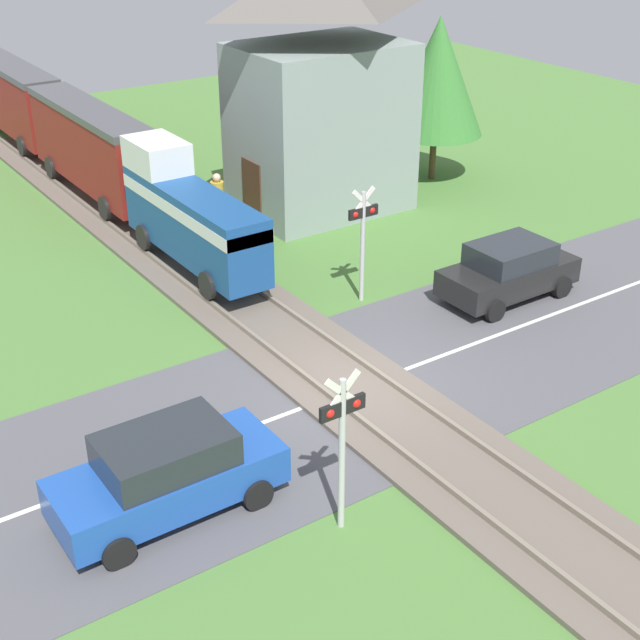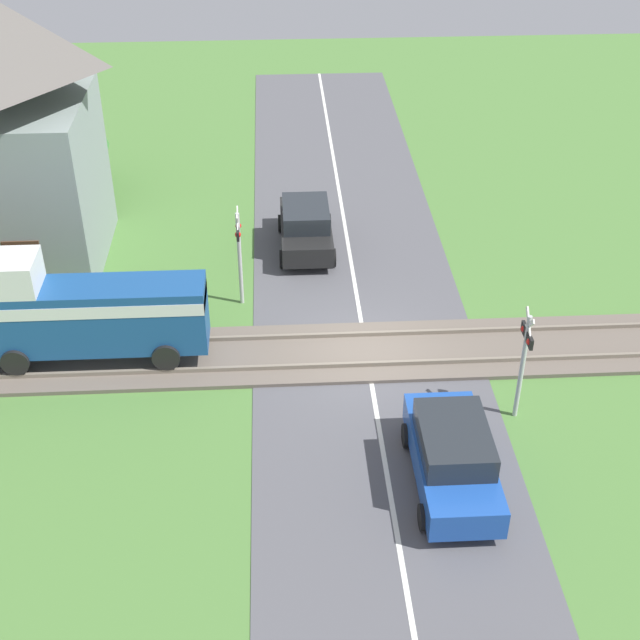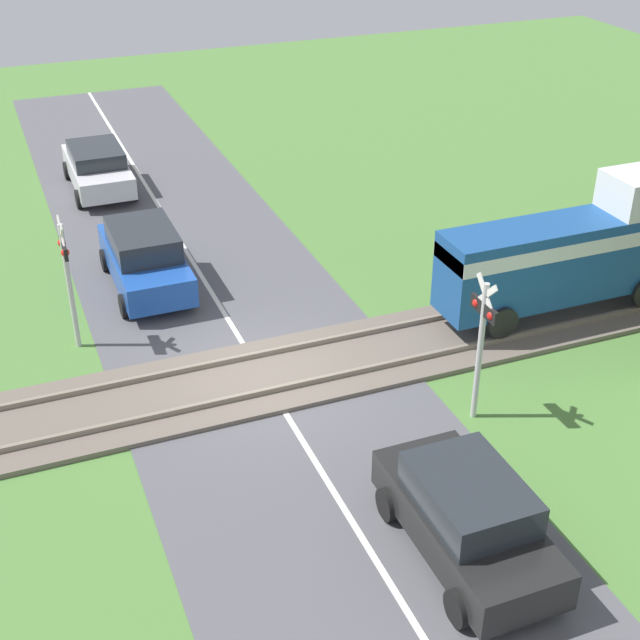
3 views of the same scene
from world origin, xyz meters
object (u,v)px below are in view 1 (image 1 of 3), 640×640
object	(u,v)px
crossing_signal_east_approach	(363,230)
train	(81,140)
crossing_signal_west_approach	(342,432)
car_far_side	(509,270)
station_building	(321,88)
car_near_crossing	(167,472)
pedestrian_by_station	(218,202)

from	to	relation	value
crossing_signal_east_approach	train	bearing A→B (deg)	103.03
crossing_signal_east_approach	crossing_signal_west_approach	bearing A→B (deg)	-129.04
train	crossing_signal_west_approach	world-z (taller)	train
crossing_signal_west_approach	crossing_signal_east_approach	distance (m)	9.13
crossing_signal_west_approach	train	bearing A→B (deg)	81.62
car_far_side	station_building	size ratio (longest dim) A/B	0.46
car_far_side	crossing_signal_east_approach	size ratio (longest dim) A/B	1.21
station_building	train	bearing A→B (deg)	135.04
car_near_crossing	pedestrian_by_station	world-z (taller)	pedestrian_by_station
crossing_signal_east_approach	station_building	bearing A→B (deg)	64.39
train	car_near_crossing	distance (m)	18.21
car_far_side	crossing_signal_east_approach	world-z (taller)	crossing_signal_east_approach
train	pedestrian_by_station	xyz separation A→B (m)	(2.32, -5.49, -1.09)
pedestrian_by_station	car_far_side	bearing A→B (deg)	-66.86
car_far_side	pedestrian_by_station	distance (m)	9.84
car_near_crossing	crossing_signal_west_approach	bearing A→B (deg)	-42.20
crossing_signal_west_approach	station_building	size ratio (longest dim) A/B	0.38
car_near_crossing	car_far_side	distance (m)	11.75
crossing_signal_west_approach	pedestrian_by_station	bearing A→B (deg)	69.67
station_building	crossing_signal_east_approach	bearing A→B (deg)	-115.61
car_near_crossing	train	bearing A→B (deg)	73.38
crossing_signal_west_approach	crossing_signal_east_approach	xyz separation A→B (m)	(5.75, 7.09, 0.00)
crossing_signal_west_approach	car_far_side	bearing A→B (deg)	28.81
train	car_far_side	xyz separation A→B (m)	(6.19, -14.54, -1.07)
crossing_signal_west_approach	pedestrian_by_station	size ratio (longest dim) A/B	1.81
station_building	car_far_side	bearing A→B (deg)	-88.55
crossing_signal_east_approach	station_building	xyz separation A→B (m)	(3.10, 6.47, 2.02)
car_near_crossing	crossing_signal_east_approach	bearing A→B (deg)	31.69
car_near_crossing	crossing_signal_west_approach	distance (m)	3.35
crossing_signal_west_approach	pedestrian_by_station	distance (m)	15.02
train	crossing_signal_east_approach	bearing A→B (deg)	-76.97
car_near_crossing	car_far_side	xyz separation A→B (m)	(11.39, 2.88, -0.03)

